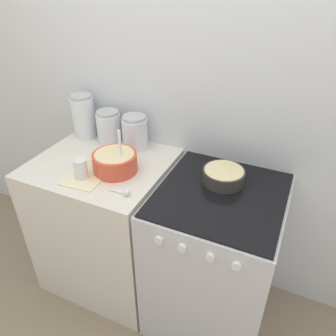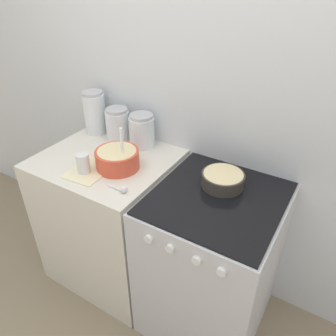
# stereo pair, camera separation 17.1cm
# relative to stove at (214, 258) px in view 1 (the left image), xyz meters

# --- Properties ---
(ground_plane) EXTENTS (12.00, 12.00, 0.00)m
(ground_plane) POSITION_rel_stove_xyz_m (-0.33, -0.34, -0.46)
(ground_plane) COLOR gray
(wall_back) EXTENTS (4.51, 0.05, 2.40)m
(wall_back) POSITION_rel_stove_xyz_m (-0.33, 0.36, 0.74)
(wall_back) COLOR silver
(wall_back) RESTS_ON ground_plane
(countertop_cabinet) EXTENTS (0.76, 0.67, 0.92)m
(countertop_cabinet) POSITION_rel_stove_xyz_m (-0.71, 0.00, 0.00)
(countertop_cabinet) COLOR silver
(countertop_cabinet) RESTS_ON ground_plane
(stove) EXTENTS (0.64, 0.69, 0.92)m
(stove) POSITION_rel_stove_xyz_m (0.00, 0.00, 0.00)
(stove) COLOR silver
(stove) RESTS_ON ground_plane
(mixing_bowl) EXTENTS (0.24, 0.24, 0.25)m
(mixing_bowl) POSITION_rel_stove_xyz_m (-0.58, -0.04, 0.52)
(mixing_bowl) COLOR #D84C33
(mixing_bowl) RESTS_ON countertop_cabinet
(baking_pan) EXTENTS (0.22, 0.22, 0.07)m
(baking_pan) POSITION_rel_stove_xyz_m (-0.02, 0.10, 0.50)
(baking_pan) COLOR #38332D
(baking_pan) RESTS_ON stove
(storage_jar_left) EXTENTS (0.14, 0.14, 0.28)m
(storage_jar_left) POSITION_rel_stove_xyz_m (-0.98, 0.24, 0.58)
(storage_jar_left) COLOR silver
(storage_jar_left) RESTS_ON countertop_cabinet
(storage_jar_middle) EXTENTS (0.15, 0.15, 0.20)m
(storage_jar_middle) POSITION_rel_stove_xyz_m (-0.80, 0.24, 0.55)
(storage_jar_middle) COLOR silver
(storage_jar_middle) RESTS_ON countertop_cabinet
(storage_jar_right) EXTENTS (0.15, 0.15, 0.20)m
(storage_jar_right) POSITION_rel_stove_xyz_m (-0.61, 0.24, 0.55)
(storage_jar_right) COLOR silver
(storage_jar_right) RESTS_ON countertop_cabinet
(tin_can) EXTENTS (0.07, 0.07, 0.12)m
(tin_can) POSITION_rel_stove_xyz_m (-0.70, -0.18, 0.52)
(tin_can) COLOR silver
(tin_can) RESTS_ON countertop_cabinet
(recipe_page) EXTENTS (0.22, 0.26, 0.01)m
(recipe_page) POSITION_rel_stove_xyz_m (-0.69, -0.15, 0.46)
(recipe_page) COLOR beige
(recipe_page) RESTS_ON countertop_cabinet
(measuring_spoon) EXTENTS (0.12, 0.04, 0.04)m
(measuring_spoon) POSITION_rel_stove_xyz_m (-0.42, -0.21, 0.47)
(measuring_spoon) COLOR white
(measuring_spoon) RESTS_ON countertop_cabinet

